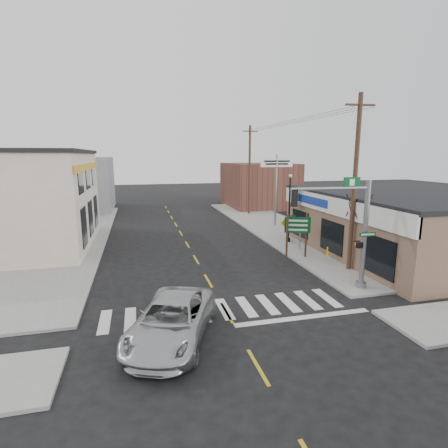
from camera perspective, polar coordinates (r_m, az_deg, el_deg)
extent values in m
plane|color=black|center=(15.42, 0.44, -14.29)|extent=(140.00, 140.00, 0.00)
cube|color=gray|center=(30.00, 10.99, -1.69)|extent=(6.00, 38.00, 0.13)
cube|color=gray|center=(27.84, -25.02, -3.54)|extent=(6.00, 38.00, 0.13)
cube|color=gold|center=(22.74, -4.59, -5.80)|extent=(0.12, 56.00, 0.01)
cube|color=silver|center=(15.77, 0.07, -13.67)|extent=(11.00, 2.20, 0.01)
cube|color=#7D5F4B|center=(26.90, 28.27, -0.09)|extent=(12.00, 14.00, 4.00)
cube|color=brown|center=(46.31, 5.65, 6.36)|extent=(8.00, 10.00, 5.60)
cube|color=gray|center=(46.23, -23.41, 6.00)|extent=(9.00, 10.00, 6.40)
imported|color=#B9BBBE|center=(13.27, -8.51, -15.25)|extent=(4.27, 5.94, 1.50)
cylinder|color=gray|center=(18.36, 21.98, -1.69)|extent=(0.25, 0.25, 5.34)
cylinder|color=gray|center=(16.94, 17.14, 5.55)|extent=(3.92, 0.14, 0.14)
cube|color=black|center=(16.15, 11.69, 4.13)|extent=(0.25, 0.20, 0.80)
cube|color=#05461A|center=(18.17, 22.40, -1.56)|extent=(0.85, 0.04, 0.20)
cube|color=#05461A|center=(17.49, 20.21, 6.40)|extent=(0.85, 0.05, 0.49)
cube|color=black|center=(18.29, 21.32, -3.27)|extent=(0.28, 0.23, 0.28)
cube|color=#4D3324|center=(22.56, 10.25, -2.00)|extent=(0.10, 0.10, 2.86)
cube|color=#4D3324|center=(23.13, 13.25, -1.80)|extent=(0.10, 0.10, 2.86)
cube|color=#064B10|center=(22.64, 11.91, -0.17)|extent=(1.63, 0.05, 1.02)
cylinder|color=gold|center=(23.96, 16.64, -4.42)|extent=(0.18, 0.18, 0.51)
sphere|color=gold|center=(23.89, 16.68, -3.76)|extent=(0.20, 0.20, 0.20)
cylinder|color=gray|center=(24.30, 10.13, -1.74)|extent=(0.05, 0.05, 2.29)
cube|color=#D2C402|center=(24.10, 10.23, 0.26)|extent=(0.97, 0.03, 0.97)
cylinder|color=black|center=(26.76, 10.61, 2.32)|extent=(0.13, 0.13, 4.95)
sphere|color=silver|center=(26.50, 10.80, 7.72)|extent=(0.27, 0.27, 0.27)
cube|color=#0E4950|center=(26.85, 11.70, 4.36)|extent=(0.02, 0.52, 1.33)
cylinder|color=gray|center=(32.85, 8.47, 5.41)|extent=(0.19, 0.19, 6.55)
cube|color=white|center=(32.70, 8.60, 9.91)|extent=(3.08, 0.18, 0.82)
cylinder|color=black|center=(21.86, 20.81, -2.30)|extent=(0.21, 0.21, 3.37)
ellipsoid|color=#1A3A1F|center=(22.22, 21.63, -5.39)|extent=(1.25, 1.25, 0.94)
ellipsoid|color=#193213|center=(24.28, 19.64, -4.02)|extent=(1.09, 1.09, 0.82)
cylinder|color=#472D24|center=(20.84, 20.53, 6.03)|extent=(0.25, 0.25, 9.77)
cube|color=#472D24|center=(20.94, 21.36, 17.67)|extent=(1.70, 0.11, 0.11)
cylinder|color=#43311F|center=(39.34, 4.19, 8.73)|extent=(0.25, 0.25, 9.70)
cube|color=#43311F|center=(39.38, 4.28, 14.87)|extent=(1.69, 0.11, 0.11)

